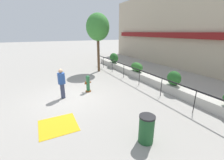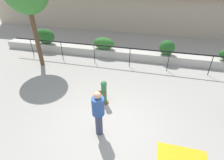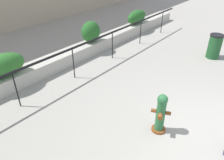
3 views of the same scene
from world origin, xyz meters
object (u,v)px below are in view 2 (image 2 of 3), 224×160
at_px(hedge_bush_0, 45,36).
at_px(hedge_bush_1, 104,43).
at_px(hedge_bush_2, 167,48).
at_px(pedestrian, 98,111).
at_px(fire_hydrant, 104,92).

bearing_deg(hedge_bush_0, hedge_bush_1, 0.00).
bearing_deg(hedge_bush_2, pedestrian, -109.43).
bearing_deg(pedestrian, hedge_bush_1, 104.76).
xyz_separation_m(hedge_bush_1, pedestrian, (1.67, -6.33, 0.12)).
distance_m(hedge_bush_0, pedestrian, 8.64).
bearing_deg(pedestrian, hedge_bush_2, 70.57).
bearing_deg(fire_hydrant, hedge_bush_1, 106.19).
distance_m(fire_hydrant, pedestrian, 1.69).
relative_size(hedge_bush_2, pedestrian, 0.52).
height_order(hedge_bush_1, fire_hydrant, hedge_bush_1).
height_order(hedge_bush_0, pedestrian, pedestrian).
xyz_separation_m(fire_hydrant, pedestrian, (0.30, -1.60, 0.44)).
bearing_deg(hedge_bush_2, hedge_bush_0, 180.00).
relative_size(hedge_bush_0, hedge_bush_1, 1.04).
distance_m(hedge_bush_2, pedestrian, 6.72).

